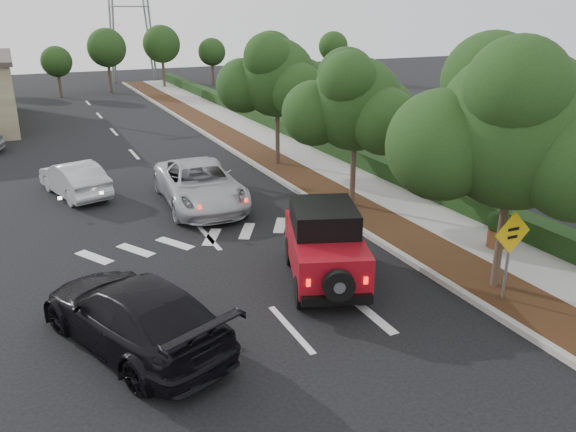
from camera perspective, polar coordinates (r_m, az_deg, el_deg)
ground at (r=12.99m, az=0.30°, el=-11.42°), size 120.00×120.00×0.00m
curb at (r=24.81m, az=-2.20°, el=4.52°), size 0.20×70.00×0.15m
planting_strip at (r=25.21m, az=-0.10°, el=4.76°), size 1.80×70.00×0.12m
sidewalk at (r=26.05m, az=3.69°, el=5.23°), size 2.00×70.00×0.12m
hedge at (r=26.66m, az=6.35°, el=6.25°), size 0.80×70.00×0.80m
transmission_tower at (r=59.33m, az=-15.23°, el=13.05°), size 7.00×4.00×28.00m
street_tree_near at (r=15.63m, az=20.12°, el=-6.94°), size 3.80×3.80×5.92m
street_tree_mid at (r=20.63m, az=6.47°, el=0.86°), size 3.20×3.20×5.32m
street_tree_far at (r=26.10m, az=-1.05°, el=5.16°), size 3.40×3.40×5.62m
red_jeep at (r=14.79m, az=3.67°, el=-2.76°), size 2.92×4.18×2.05m
silver_suv_ahead at (r=20.82m, az=-8.93°, el=3.20°), size 2.95×5.81×1.57m
black_suv_oncoming at (r=12.52m, az=-15.46°, el=-9.51°), size 3.87×5.63×1.51m
silver_sedan_oncoming at (r=23.17m, az=-20.90°, el=3.56°), size 2.43×4.31×1.34m
speed_hump_sign at (r=14.36m, az=21.67°, el=-2.64°), size 1.07×0.09×2.28m
terracotta_planter at (r=17.74m, az=20.59°, el=-0.88°), size 0.69×0.69×1.20m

